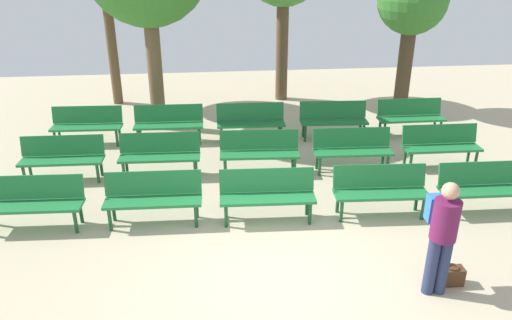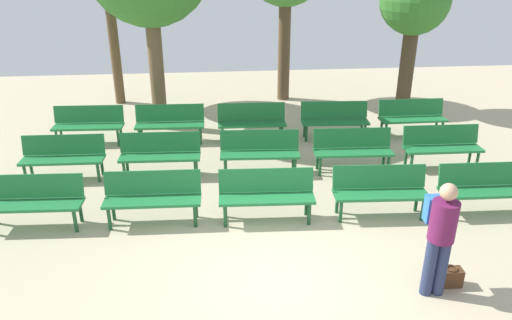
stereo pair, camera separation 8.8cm
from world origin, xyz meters
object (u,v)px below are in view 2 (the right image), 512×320
(tree_0, at_px, (415,4))
(bench_r1_c0, at_px, (63,155))
(bench_r0_c0, at_px, (33,199))
(bench_r0_c4, at_px, (485,186))
(bench_r2_c3, at_px, (335,118))
(bench_r0_c1, at_px, (153,195))
(bench_r2_c2, at_px, (252,120))
(bench_r1_c1, at_px, (160,152))
(bench_r1_c3, at_px, (353,148))
(handbag, at_px, (450,277))
(bench_r2_c0, at_px, (89,123))
(bench_r2_c1, at_px, (170,121))
(bench_r1_c2, at_px, (260,150))
(visitor_with_backpack, at_px, (440,232))
(bench_r2_c4, at_px, (412,115))
(bench_r0_c3, at_px, (380,188))
(bench_r1_c4, at_px, (442,144))
(bench_r0_c2, at_px, (266,192))

(tree_0, bearing_deg, bench_r1_c0, -156.68)
(bench_r0_c0, height_order, tree_0, tree_0)
(bench_r0_c4, distance_m, bench_r2_c3, 4.15)
(bench_r0_c1, relative_size, bench_r2_c2, 1.00)
(tree_0, bearing_deg, bench_r2_c3, -142.02)
(bench_r1_c1, relative_size, bench_r1_c3, 1.00)
(handbag, bearing_deg, tree_0, 74.00)
(bench_r1_c0, bearing_deg, bench_r2_c0, 88.86)
(bench_r0_c4, height_order, bench_r2_c1, same)
(bench_r2_c2, distance_m, bench_r2_c3, 1.99)
(bench_r2_c0, distance_m, handbag, 8.45)
(bench_r1_c2, height_order, handbag, bench_r1_c2)
(bench_r0_c0, height_order, handbag, bench_r0_c0)
(bench_r1_c2, height_order, visitor_with_backpack, visitor_with_backpack)
(bench_r2_c2, bearing_deg, bench_r0_c4, -44.88)
(bench_r1_c2, bearing_deg, bench_r0_c0, -153.03)
(bench_r0_c1, xyz_separation_m, bench_r1_c0, (-1.93, 1.87, 0.00))
(bench_r2_c0, bearing_deg, bench_r0_c4, -25.38)
(bench_r2_c4, bearing_deg, bench_r1_c2, -155.22)
(bench_r1_c1, bearing_deg, bench_r1_c0, -179.12)
(bench_r1_c0, distance_m, tree_0, 9.36)
(bench_r0_c1, xyz_separation_m, bench_r1_c1, (-0.03, 1.83, 0.00))
(bench_r1_c2, height_order, bench_r2_c1, same)
(bench_r0_c3, xyz_separation_m, bench_r2_c2, (-1.88, 3.75, 0.00))
(visitor_with_backpack, bearing_deg, tree_0, -104.98)
(bench_r0_c4, bearing_deg, bench_r1_c3, 135.09)
(bench_r1_c2, bearing_deg, visitor_with_backpack, -61.05)
(bench_r2_c0, bearing_deg, visitor_with_backpack, -43.76)
(bench_r1_c4, distance_m, bench_r2_c4, 1.86)
(bench_r1_c4, distance_m, tree_0, 4.49)
(bench_r1_c3, bearing_deg, bench_r2_c0, 162.37)
(bench_r1_c0, xyz_separation_m, bench_r2_c0, (0.09, 1.91, 0.00))
(bench_r0_c0, relative_size, tree_0, 0.41)
(bench_r0_c1, distance_m, visitor_with_backpack, 4.51)
(bench_r2_c3, bearing_deg, bench_r0_c0, -146.01)
(bench_r1_c0, height_order, bench_r2_c1, same)
(bench_r0_c0, distance_m, bench_r2_c1, 4.15)
(bench_r0_c0, distance_m, visitor_with_backpack, 6.28)
(bench_r2_c3, distance_m, bench_r2_c4, 1.92)
(bench_r0_c2, bearing_deg, bench_r1_c1, 137.46)
(bench_r0_c0, xyz_separation_m, handbag, (6.15, -2.16, -0.37))
(bench_r1_c3, distance_m, bench_r1_c4, 1.90)
(bench_r1_c1, distance_m, bench_r1_c4, 5.81)
(bench_r0_c1, bearing_deg, bench_r1_c0, 137.59)
(bench_r0_c3, height_order, bench_r1_c4, same)
(bench_r2_c2, bearing_deg, handbag, -67.74)
(bench_r0_c3, xyz_separation_m, visitor_with_backpack, (0.05, -2.09, 0.43))
(bench_r2_c2, xyz_separation_m, handbag, (2.24, -5.73, -0.37))
(bench_r1_c4, bearing_deg, bench_r2_c2, 154.48)
(bench_r0_c2, height_order, tree_0, tree_0)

